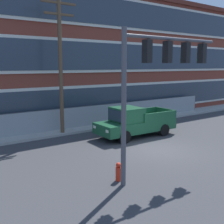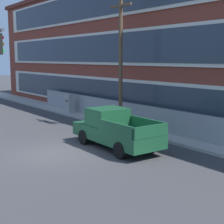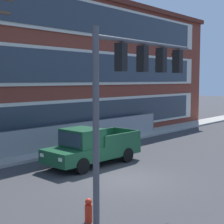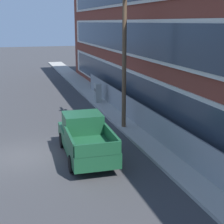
% 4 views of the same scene
% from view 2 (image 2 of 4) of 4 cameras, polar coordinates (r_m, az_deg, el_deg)
% --- Properties ---
extents(ground_plane, '(160.00, 160.00, 0.00)m').
position_cam_2_polar(ground_plane, '(17.30, -9.72, -6.82)').
color(ground_plane, '#38383A').
extents(sidewalk_building_side, '(80.00, 2.16, 0.16)m').
position_cam_2_polar(sidewalk_building_side, '(21.35, 7.55, -3.54)').
color(sidewalk_building_side, '#9E9B93').
rests_on(sidewalk_building_side, ground).
extents(brick_mill_building, '(50.47, 10.39, 10.88)m').
position_cam_2_polar(brick_mill_building, '(26.96, 13.29, 10.38)').
color(brick_mill_building, brown).
rests_on(brick_mill_building, ground).
extents(chain_link_fence, '(28.27, 0.06, 1.67)m').
position_cam_2_polar(chain_link_fence, '(22.40, 5.46, -0.90)').
color(chain_link_fence, gray).
rests_on(chain_link_fence, ground).
extents(pickup_truck_dark_green, '(5.64, 2.29, 2.03)m').
position_cam_2_polar(pickup_truck_dark_green, '(17.95, 0.42, -2.97)').
color(pickup_truck_dark_green, '#194C2D').
rests_on(pickup_truck_dark_green, ground).
extents(utility_pole_near_corner, '(2.40, 0.26, 9.16)m').
position_cam_2_polar(utility_pole_near_corner, '(22.48, 1.44, 9.90)').
color(utility_pole_near_corner, brown).
rests_on(utility_pole_near_corner, ground).
extents(electrical_cabinet, '(0.72, 0.48, 1.69)m').
position_cam_2_polar(electrical_cabinet, '(28.76, -7.12, 1.23)').
color(electrical_cabinet, '#939993').
rests_on(electrical_cabinet, ground).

